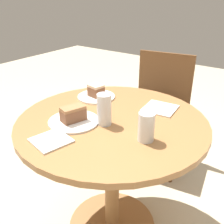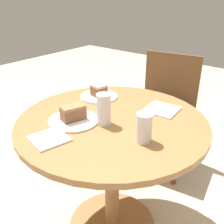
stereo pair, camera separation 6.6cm
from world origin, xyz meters
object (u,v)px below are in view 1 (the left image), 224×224
cake_slice_near (73,114)px  plate_near (74,121)px  plate_far (96,97)px  glass_water (105,112)px  glass_lemonade (146,128)px  chair (158,107)px  cake_slice_far (96,90)px

cake_slice_near → plate_near: bearing=0.0°
plate_near → plate_far: bearing=109.6°
plate_near → glass_water: size_ratio=1.61×
plate_near → glass_lemonade: glass_lemonade is taller
chair → glass_lemonade: size_ratio=6.85×
plate_far → glass_lemonade: bearing=-27.6°
chair → cake_slice_far: 0.73m
plate_near → glass_lemonade: (0.37, 0.06, 0.06)m
chair → cake_slice_near: size_ratio=6.82×
glass_water → plate_far: bearing=136.3°
chair → plate_far: bearing=-109.0°
cake_slice_near → plate_far: bearing=109.6°
chair → plate_far: chair is taller
glass_lemonade → glass_water: bearing=176.9°
chair → glass_lemonade: bearing=-76.9°
plate_far → cake_slice_far: bearing=90.0°
glass_lemonade → plate_far: bearing=152.4°
plate_near → cake_slice_far: 0.34m
glass_lemonade → cake_slice_near: bearing=-170.4°
plate_near → plate_far: 0.33m
plate_near → plate_far: same height
cake_slice_far → glass_lemonade: (0.48, -0.25, 0.02)m
cake_slice_near → glass_water: glass_water is taller
cake_slice_far → glass_water: glass_water is taller
plate_far → cake_slice_far: size_ratio=2.45×
cake_slice_far → glass_lemonade: size_ratio=0.70×
plate_far → cake_slice_near: (0.11, -0.31, 0.04)m
chair → plate_far: size_ratio=3.99×
plate_far → glass_water: size_ratio=1.45×
cake_slice_far → cake_slice_near: bearing=-70.4°
glass_lemonade → glass_water: size_ratio=0.84×
plate_far → chair: bearing=80.3°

